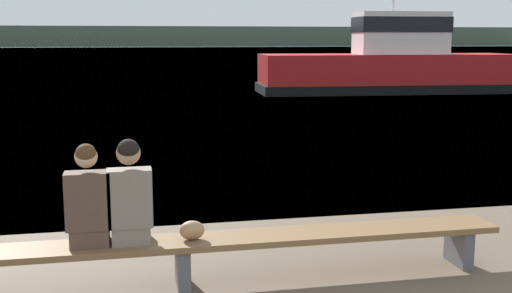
{
  "coord_description": "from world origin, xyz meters",
  "views": [
    {
      "loc": [
        -1.01,
        -2.32,
        2.34
      ],
      "look_at": [
        0.84,
        6.52,
        0.8
      ],
      "focal_mm": 45.0,
      "sensor_mm": 36.0,
      "label": 1
    }
  ],
  "objects_px": {
    "person_right": "(130,197)",
    "tugboat_red": "(390,67)",
    "shopping_bag": "(192,230)",
    "bench_main": "(182,248)",
    "person_left": "(88,201)"
  },
  "relations": [
    {
      "from": "person_left",
      "to": "tugboat_red",
      "type": "distance_m",
      "value": 23.36
    },
    {
      "from": "person_left",
      "to": "tugboat_red",
      "type": "bearing_deg",
      "value": 60.01
    },
    {
      "from": "person_right",
      "to": "tugboat_red",
      "type": "relative_size",
      "value": 0.09
    },
    {
      "from": "person_right",
      "to": "tugboat_red",
      "type": "bearing_deg",
      "value": 60.81
    },
    {
      "from": "shopping_bag",
      "to": "tugboat_red",
      "type": "distance_m",
      "value": 22.92
    },
    {
      "from": "bench_main",
      "to": "person_left",
      "type": "distance_m",
      "value": 0.98
    },
    {
      "from": "bench_main",
      "to": "shopping_bag",
      "type": "distance_m",
      "value": 0.2
    },
    {
      "from": "person_right",
      "to": "shopping_bag",
      "type": "distance_m",
      "value": 0.67
    },
    {
      "from": "person_right",
      "to": "shopping_bag",
      "type": "xyz_separation_m",
      "value": [
        0.57,
        -0.01,
        -0.35
      ]
    },
    {
      "from": "person_left",
      "to": "bench_main",
      "type": "bearing_deg",
      "value": 0.04
    },
    {
      "from": "bench_main",
      "to": "shopping_bag",
      "type": "bearing_deg",
      "value": -6.28
    },
    {
      "from": "bench_main",
      "to": "person_right",
      "type": "height_order",
      "value": "person_right"
    },
    {
      "from": "bench_main",
      "to": "tugboat_red",
      "type": "bearing_deg",
      "value": 61.83
    },
    {
      "from": "person_right",
      "to": "bench_main",
      "type": "bearing_deg",
      "value": 0.26
    },
    {
      "from": "person_right",
      "to": "tugboat_red",
      "type": "xyz_separation_m",
      "value": [
        11.31,
        20.24,
        0.19
      ]
    }
  ]
}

